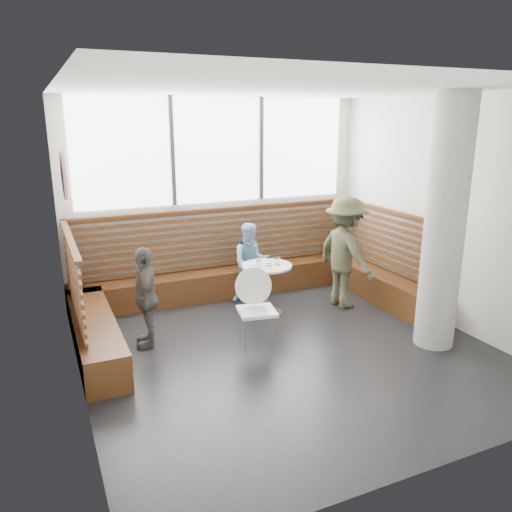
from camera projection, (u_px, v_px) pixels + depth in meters
name	position (u px, v px, depth m)	size (l,w,h in m)	color
room	(290.00, 228.00, 5.98)	(5.00, 5.00, 3.20)	silver
booth	(236.00, 280.00, 7.85)	(5.00, 2.50, 1.44)	#3E220F
concrete_column	(445.00, 225.00, 6.17)	(0.50, 0.50, 3.20)	gray
wall_art	(63.00, 176.00, 5.17)	(0.50, 0.50, 0.03)	white
cafe_table	(267.00, 279.00, 7.45)	(0.75, 0.75, 0.77)	silver
cafe_chair	(254.00, 302.00, 6.40)	(0.48, 0.47, 1.01)	white
adult_man	(345.00, 252.00, 7.70)	(1.12, 0.65, 1.74)	#41422C
child_back	(251.00, 263.00, 7.96)	(0.62, 0.49, 1.28)	#7BB2D5
child_left	(146.00, 297.00, 6.40)	(0.77, 0.32, 1.32)	#55524D
plate_near	(254.00, 263.00, 7.43)	(0.21, 0.21, 0.01)	white
plate_far	(265.00, 262.00, 7.53)	(0.21, 0.21, 0.01)	white
glass_left	(258.00, 264.00, 7.22)	(0.07, 0.07, 0.11)	white
glass_mid	(269.00, 262.00, 7.34)	(0.08, 0.08, 0.12)	white
glass_right	(277.00, 260.00, 7.42)	(0.07, 0.07, 0.12)	white
menu_card	(277.00, 268.00, 7.24)	(0.19, 0.13, 0.00)	#A5C64C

